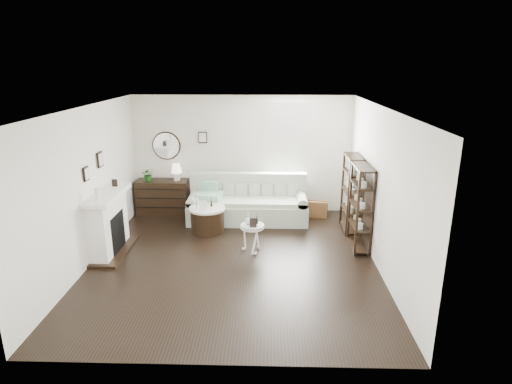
{
  "coord_description": "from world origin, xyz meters",
  "views": [
    {
      "loc": [
        0.6,
        -6.94,
        3.42
      ],
      "look_at": [
        0.37,
        0.8,
        1.04
      ],
      "focal_mm": 30.0,
      "sensor_mm": 36.0,
      "label": 1
    }
  ],
  "objects_px": {
    "drum_table": "(207,219)",
    "pedestal_table": "(252,227)",
    "sofa": "(248,205)",
    "dresser": "(163,197)"
  },
  "relations": [
    {
      "from": "sofa",
      "to": "drum_table",
      "type": "distance_m",
      "value": 1.08
    },
    {
      "from": "sofa",
      "to": "pedestal_table",
      "type": "bearing_deg",
      "value": -84.51
    },
    {
      "from": "dresser",
      "to": "drum_table",
      "type": "xyz_separation_m",
      "value": [
        1.18,
        -1.09,
        -0.13
      ]
    },
    {
      "from": "sofa",
      "to": "drum_table",
      "type": "height_order",
      "value": "sofa"
    },
    {
      "from": "drum_table",
      "to": "pedestal_table",
      "type": "bearing_deg",
      "value": -44.85
    },
    {
      "from": "sofa",
      "to": "dresser",
      "type": "xyz_separation_m",
      "value": [
        -1.99,
        0.39,
        0.06
      ]
    },
    {
      "from": "sofa",
      "to": "pedestal_table",
      "type": "height_order",
      "value": "sofa"
    },
    {
      "from": "sofa",
      "to": "pedestal_table",
      "type": "distance_m",
      "value": 1.69
    },
    {
      "from": "dresser",
      "to": "pedestal_table",
      "type": "bearing_deg",
      "value": -43.73
    },
    {
      "from": "sofa",
      "to": "pedestal_table",
      "type": "relative_size",
      "value": 4.93
    }
  ]
}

